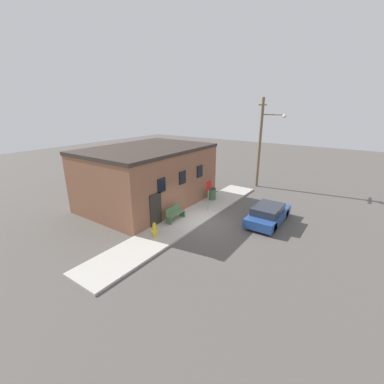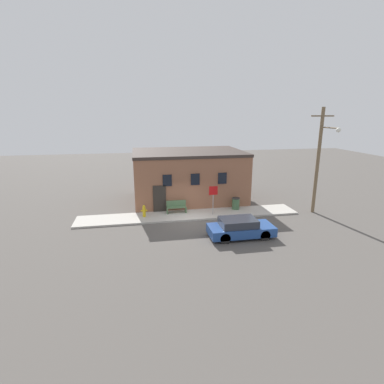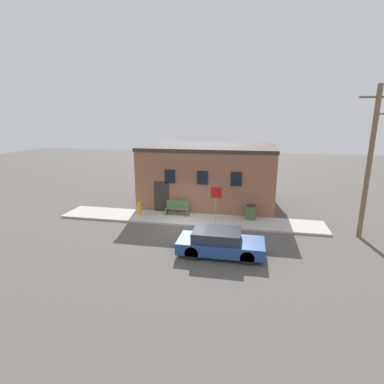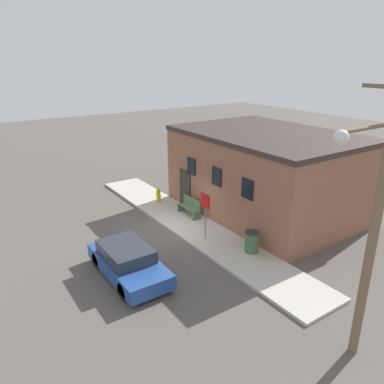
{
  "view_description": "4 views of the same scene",
  "coord_description": "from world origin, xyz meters",
  "px_view_note": "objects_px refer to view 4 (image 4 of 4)",
  "views": [
    {
      "loc": [
        -13.05,
        -8.03,
        7.3
      ],
      "look_at": [
        0.2,
        1.16,
        1.87
      ],
      "focal_mm": 24.0,
      "sensor_mm": 36.0,
      "label": 1
    },
    {
      "loc": [
        -3.78,
        -20.08,
        7.6
      ],
      "look_at": [
        0.2,
        1.16,
        1.87
      ],
      "focal_mm": 28.0,
      "sensor_mm": 36.0,
      "label": 2
    },
    {
      "loc": [
        3.71,
        -16.61,
        6.44
      ],
      "look_at": [
        0.2,
        1.16,
        1.87
      ],
      "focal_mm": 28.0,
      "sensor_mm": 36.0,
      "label": 3
    },
    {
      "loc": [
        14.29,
        -8.39,
        8.02
      ],
      "look_at": [
        0.2,
        1.16,
        1.87
      ],
      "focal_mm": 35.0,
      "sensor_mm": 36.0,
      "label": 4
    }
  ],
  "objects_px": {
    "trash_bin": "(252,242)",
    "utility_pole": "(374,215)",
    "fire_hydrant": "(158,195)",
    "stop_sign": "(205,208)",
    "bench": "(190,207)",
    "parked_car": "(128,262)"
  },
  "relations": [
    {
      "from": "bench",
      "to": "trash_bin",
      "type": "relative_size",
      "value": 1.63
    },
    {
      "from": "stop_sign",
      "to": "bench",
      "type": "height_order",
      "value": "stop_sign"
    },
    {
      "from": "trash_bin",
      "to": "utility_pole",
      "type": "xyz_separation_m",
      "value": [
        5.89,
        -1.59,
        3.73
      ]
    },
    {
      "from": "stop_sign",
      "to": "utility_pole",
      "type": "height_order",
      "value": "utility_pole"
    },
    {
      "from": "stop_sign",
      "to": "bench",
      "type": "distance_m",
      "value": 3.03
    },
    {
      "from": "bench",
      "to": "parked_car",
      "type": "relative_size",
      "value": 0.37
    },
    {
      "from": "fire_hydrant",
      "to": "stop_sign",
      "type": "xyz_separation_m",
      "value": [
        5.15,
        -0.45,
        1.09
      ]
    },
    {
      "from": "parked_car",
      "to": "stop_sign",
      "type": "bearing_deg",
      "value": 99.29
    },
    {
      "from": "fire_hydrant",
      "to": "parked_car",
      "type": "distance_m",
      "value": 7.44
    },
    {
      "from": "bench",
      "to": "trash_bin",
      "type": "distance_m",
      "value": 4.79
    },
    {
      "from": "fire_hydrant",
      "to": "stop_sign",
      "type": "bearing_deg",
      "value": -4.97
    },
    {
      "from": "stop_sign",
      "to": "parked_car",
      "type": "xyz_separation_m",
      "value": [
        0.68,
        -4.17,
        -1.07
      ]
    },
    {
      "from": "bench",
      "to": "stop_sign",
      "type": "bearing_deg",
      "value": -19.37
    },
    {
      "from": "bench",
      "to": "trash_bin",
      "type": "xyz_separation_m",
      "value": [
        4.79,
        -0.01,
        0.02
      ]
    },
    {
      "from": "fire_hydrant",
      "to": "trash_bin",
      "type": "height_order",
      "value": "trash_bin"
    },
    {
      "from": "utility_pole",
      "to": "parked_car",
      "type": "xyz_separation_m",
      "value": [
        -7.32,
        -3.51,
        -3.72
      ]
    },
    {
      "from": "fire_hydrant",
      "to": "stop_sign",
      "type": "relative_size",
      "value": 0.4
    },
    {
      "from": "utility_pole",
      "to": "stop_sign",
      "type": "bearing_deg",
      "value": 175.25
    },
    {
      "from": "trash_bin",
      "to": "parked_car",
      "type": "xyz_separation_m",
      "value": [
        -1.43,
        -5.1,
        0.01
      ]
    },
    {
      "from": "utility_pole",
      "to": "parked_car",
      "type": "bearing_deg",
      "value": -154.41
    },
    {
      "from": "utility_pole",
      "to": "parked_car",
      "type": "distance_m",
      "value": 8.93
    },
    {
      "from": "stop_sign",
      "to": "utility_pole",
      "type": "relative_size",
      "value": 0.27
    }
  ]
}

